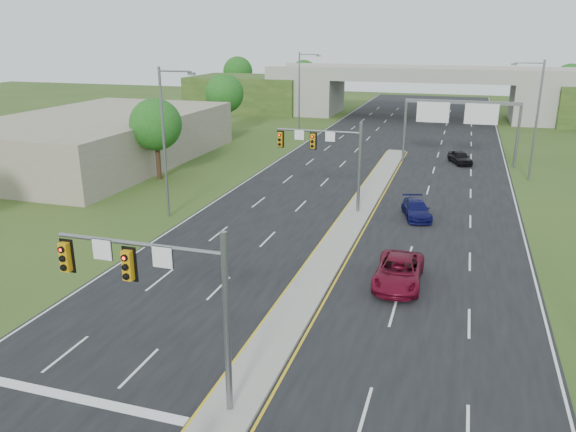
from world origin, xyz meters
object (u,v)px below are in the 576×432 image
Objects in this scene: sign_gantry at (460,115)px; car_far_b at (416,209)px; signal_mast_near at (165,287)px; overpass at (421,95)px; signal_mast_far at (330,151)px; car_far_a at (399,272)px; car_far_c at (460,157)px.

car_far_b is (-2.30, -19.65, -4.58)m from sign_gantry.
signal_mast_near is 45.88m from sign_gantry.
signal_mast_near is 26.52m from car_far_b.
signal_mast_near is at bearing -91.62° from overpass.
signal_mast_near is 25.00m from signal_mast_far.
signal_mast_far reaches higher than car_far_a.
car_far_a is at bearing -86.14° from overpass.
signal_mast_near is at bearing -119.84° from car_far_b.
car_far_c is at bearing 65.36° from signal_mast_far.
car_far_b is at bearing 89.87° from car_far_a.
signal_mast_far is 1.60× the size of car_far_b.
car_far_a is at bearing -93.87° from sign_gantry.
signal_mast_far reaches higher than car_far_c.
signal_mast_far reaches higher than sign_gantry.
car_far_c is (9.40, 20.49, -4.03)m from signal_mast_far.
signal_mast_far is 0.60× the size of sign_gantry.
car_far_a is 32.58m from car_far_c.
car_far_a is (4.52, -67.06, -2.79)m from overpass.
car_far_b is 20.33m from car_far_c.
overpass reaches higher than signal_mast_near.
car_far_a is at bearing -104.52° from car_far_b.
sign_gantry is 4.59m from car_far_c.
signal_mast_far is 21.91m from sign_gantry.
sign_gantry is at bearing -154.90° from car_far_c.
signal_mast_far is (0.00, 25.00, 0.00)m from signal_mast_near.
overpass is (-6.68, 35.08, -1.69)m from sign_gantry.
overpass is 67.27m from car_far_a.
overpass is at bearing 79.28° from car_far_c.
car_far_a is (6.78, 13.01, -3.96)m from signal_mast_near.
overpass is at bearing 87.65° from signal_mast_far.
car_far_a is 12.34m from car_far_b.
car_far_b is (-0.13, 12.33, -0.11)m from car_far_a.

